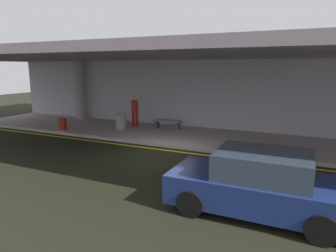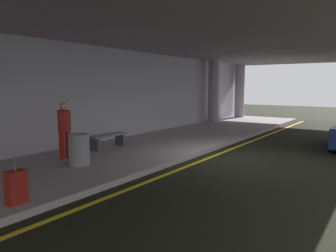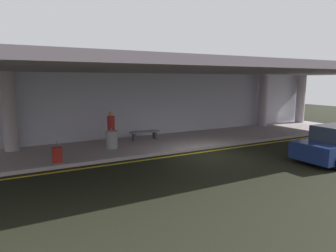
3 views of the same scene
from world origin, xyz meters
name	(u,v)px [view 2 (image 2 of 3)]	position (x,y,z in m)	size (l,w,h in m)	color
ground_plane	(231,158)	(0.00, 0.00, 0.00)	(60.00, 60.00, 0.00)	black
sidewalk	(154,146)	(0.00, 3.10, 0.07)	(26.00, 4.20, 0.15)	#A59799
lane_stripe_yellow	(214,156)	(0.00, 0.61, 0.00)	(26.00, 0.14, 0.01)	yellow
support_column_left_mid	(214,91)	(8.00, 4.65, 1.97)	(0.65, 0.65, 3.65)	#A397A0
support_column_center	(240,91)	(12.00, 4.65, 1.97)	(0.65, 0.65, 3.65)	#A0969D
ceiling_overhang	(165,39)	(0.00, 2.60, 3.95)	(28.00, 13.20, 0.30)	gray
terminal_back_wall	(109,96)	(0.00, 5.35, 1.90)	(26.00, 0.30, 3.80)	#B3B2C1
traveler_with_luggage	(64,126)	(-3.45, 3.82, 1.11)	(0.38, 0.38, 1.68)	#A71B14
suitcase_upright_primary	(16,187)	(-6.44, 1.45, 0.46)	(0.36, 0.22, 0.90)	maroon
bench_metal	(108,138)	(-1.53, 3.97, 0.50)	(1.60, 0.50, 0.48)	slate
trash_bin_steel	(79,149)	(-3.74, 2.86, 0.57)	(0.56, 0.56, 0.85)	gray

